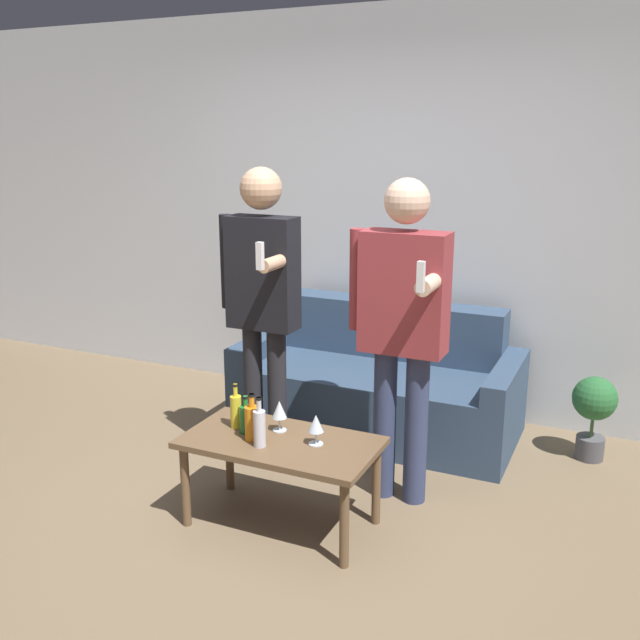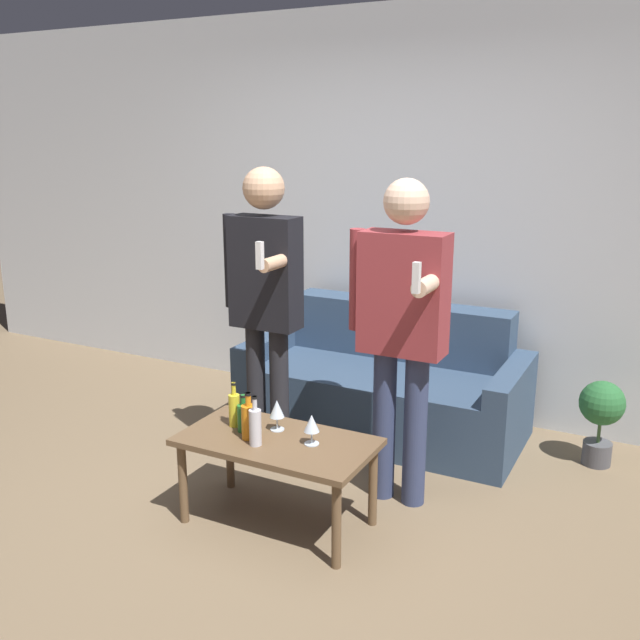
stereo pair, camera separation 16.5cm
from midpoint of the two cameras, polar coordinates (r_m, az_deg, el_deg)
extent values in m
plane|color=#756047|center=(3.61, -7.96, -17.04)|extent=(16.00, 16.00, 0.00)
cube|color=silver|center=(4.94, 4.47, 8.47)|extent=(8.00, 0.06, 2.70)
cube|color=#334760|center=(4.56, 2.99, -6.82)|extent=(1.49, 0.61, 0.43)
cube|color=#334760|center=(4.87, 4.85, -3.09)|extent=(1.49, 0.24, 0.80)
cube|color=#334760|center=(4.97, -5.29, -4.22)|extent=(0.14, 0.84, 0.55)
cube|color=#334760|center=(4.43, 13.50, -7.01)|extent=(0.14, 0.84, 0.55)
cube|color=brown|center=(3.51, -4.55, -9.76)|extent=(0.95, 0.51, 0.03)
cylinder|color=brown|center=(3.67, -12.02, -12.87)|extent=(0.04, 0.04, 0.42)
cylinder|color=brown|center=(3.28, 0.46, -16.05)|extent=(0.04, 0.04, 0.42)
cylinder|color=brown|center=(3.96, -8.46, -10.48)|extent=(0.04, 0.04, 0.42)
cylinder|color=brown|center=(3.61, 3.20, -12.99)|extent=(0.04, 0.04, 0.42)
cylinder|color=silver|center=(3.41, -6.26, -8.65)|extent=(0.06, 0.06, 0.18)
cylinder|color=silver|center=(3.36, -6.32, -6.73)|extent=(0.02, 0.02, 0.07)
cylinder|color=black|center=(3.35, -6.33, -6.28)|extent=(0.03, 0.03, 0.01)
cylinder|color=yellow|center=(3.63, -8.04, -7.30)|extent=(0.06, 0.06, 0.17)
cylinder|color=yellow|center=(3.59, -8.11, -5.59)|extent=(0.02, 0.02, 0.06)
cylinder|color=black|center=(3.58, -8.12, -5.19)|extent=(0.02, 0.02, 0.01)
cylinder|color=#23752D|center=(3.57, -7.27, -7.91)|extent=(0.06, 0.06, 0.14)
cylinder|color=#23752D|center=(3.53, -7.32, -6.48)|extent=(0.02, 0.02, 0.05)
cylinder|color=black|center=(3.53, -7.33, -6.16)|extent=(0.03, 0.03, 0.01)
cylinder|color=orange|center=(3.48, -6.77, -8.23)|extent=(0.07, 0.07, 0.17)
cylinder|color=orange|center=(3.44, -6.83, -6.43)|extent=(0.03, 0.03, 0.07)
cylinder|color=black|center=(3.43, -6.85, -6.01)|extent=(0.03, 0.03, 0.01)
cylinder|color=silver|center=(3.60, -4.57, -8.79)|extent=(0.07, 0.07, 0.01)
cylinder|color=silver|center=(3.59, -4.58, -8.28)|extent=(0.01, 0.01, 0.06)
cone|color=silver|center=(3.56, -4.60, -7.14)|extent=(0.07, 0.07, 0.09)
cylinder|color=silver|center=(3.44, -1.72, -9.88)|extent=(0.07, 0.07, 0.01)
cylinder|color=silver|center=(3.43, -1.72, -9.38)|extent=(0.01, 0.01, 0.06)
cone|color=silver|center=(3.40, -1.73, -8.27)|extent=(0.08, 0.08, 0.08)
cylinder|color=#232328|center=(4.18, -6.47, -5.97)|extent=(0.11, 0.11, 0.83)
cylinder|color=#232328|center=(4.11, -4.59, -6.32)|extent=(0.11, 0.11, 0.83)
cube|color=black|center=(3.95, -5.80, 3.76)|extent=(0.39, 0.17, 0.62)
sphere|color=tan|center=(3.88, -5.98, 10.43)|extent=(0.23, 0.23, 0.23)
cylinder|color=black|center=(4.06, -8.64, 4.64)|extent=(0.07, 0.07, 0.53)
cylinder|color=tan|center=(3.74, -4.82, 4.61)|extent=(0.07, 0.27, 0.07)
cube|color=white|center=(3.58, -6.14, 5.11)|extent=(0.03, 0.03, 0.14)
cylinder|color=navy|center=(3.80, 3.94, -8.25)|extent=(0.12, 0.12, 0.82)
cylinder|color=navy|center=(3.75, 6.43, -8.65)|extent=(0.12, 0.12, 0.82)
cube|color=#933338|center=(3.55, 5.45, 2.18)|extent=(0.43, 0.19, 0.61)
sphere|color=beige|center=(3.48, 5.63, 9.44)|extent=(0.22, 0.22, 0.22)
cylinder|color=#933338|center=(3.63, 1.68, 3.26)|extent=(0.08, 0.08, 0.52)
cylinder|color=beige|center=(3.35, 7.48, 2.95)|extent=(0.08, 0.28, 0.08)
cube|color=white|center=(3.18, 6.60, 3.44)|extent=(0.03, 0.03, 0.14)
cylinder|color=#4C4C51|center=(4.58, 19.80, -9.59)|extent=(0.16, 0.16, 0.14)
cylinder|color=#476B38|center=(4.53, 19.96, -7.90)|extent=(0.02, 0.02, 0.15)
sphere|color=#286633|center=(4.47, 20.15, -5.91)|extent=(0.26, 0.26, 0.26)
camera|label=1|loc=(0.08, -91.28, -0.34)|focal=40.00mm
camera|label=2|loc=(0.08, 88.72, 0.34)|focal=40.00mm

